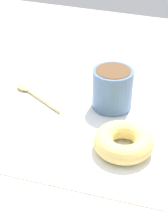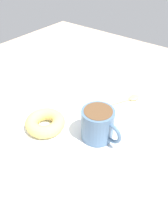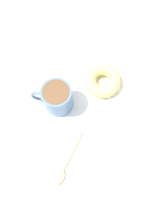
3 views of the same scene
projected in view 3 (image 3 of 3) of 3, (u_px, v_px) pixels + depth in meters
ground_plane at (90, 114)px, 59.83cm from camera, size 120.00×120.00×2.00cm
napkin at (84, 115)px, 58.56cm from camera, size 35.96×35.96×0.30cm
coffee_cup at (57, 98)px, 55.53cm from camera, size 7.78×10.85×7.91cm
donut at (103, 81)px, 59.75cm from camera, size 10.09×10.09×3.26cm
spoon at (63, 169)px, 53.54cm from camera, size 13.12×7.99×0.90cm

